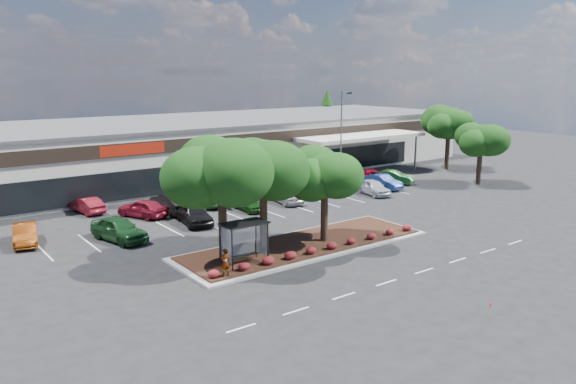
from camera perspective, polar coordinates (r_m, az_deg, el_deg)
ground at (r=36.68m, az=8.02°, el=-6.47°), size 160.00×160.00×0.00m
retail_store at (r=64.07m, az=-13.62°, el=4.19°), size 80.40×25.20×6.25m
landscape_island at (r=38.23m, az=1.66°, el=-5.38°), size 18.00×6.00×0.26m
lane_markings at (r=44.28m, az=-1.59°, el=-3.09°), size 33.12×20.06×0.01m
shrub_row at (r=36.56m, az=3.70°, el=-5.59°), size 17.00×0.80×0.50m
bus_shelter at (r=33.75m, az=-4.59°, el=-3.94°), size 2.75×1.55×2.59m
island_tree_west at (r=34.32m, az=-6.72°, el=-0.44°), size 7.20×7.20×7.89m
island_tree_mid at (r=36.77m, az=-2.53°, el=0.02°), size 6.60×6.60×7.32m
island_tree_east at (r=38.05m, az=3.74°, el=-0.21°), size 5.80×5.80×6.50m
tree_east_near at (r=61.86m, az=18.93°, el=3.70°), size 5.60×5.60×6.51m
tree_east_far at (r=70.48m, az=15.95°, el=5.30°), size 6.40×6.40×7.62m
conifer_north_east at (r=90.51m, az=3.97°, el=7.59°), size 3.96×3.96×9.00m
person_waiting at (r=32.12m, az=-6.41°, el=-7.12°), size 0.60×0.39×1.64m
light_pole at (r=55.14m, az=5.44°, el=4.50°), size 1.42×0.74×9.82m
survey_stake at (r=28.82m, az=19.79°, el=-11.12°), size 0.07×0.14×0.93m
car_0 at (r=42.63m, az=-25.14°, el=-3.90°), size 2.33×4.48×1.40m
car_1 at (r=41.09m, az=-16.79°, el=-3.62°), size 3.09×5.27×1.68m
car_2 at (r=44.28m, az=-9.54°, el=-2.15°), size 2.75×5.15×1.67m
car_3 at (r=48.01m, az=-4.04°, el=-1.08°), size 1.89×4.08×1.36m
car_5 at (r=50.72m, az=-0.23°, el=-0.19°), size 2.72×4.97×1.60m
car_6 at (r=54.57m, az=8.66°, el=0.48°), size 2.57×4.56×1.46m
car_7 at (r=57.60m, az=9.60°, el=1.05°), size 1.58×4.40×1.44m
car_8 at (r=60.37m, az=10.66°, el=1.49°), size 3.13×4.48×1.40m
car_9 at (r=49.94m, az=-19.75°, el=-1.27°), size 1.99×4.23×1.34m
car_10 at (r=47.18m, az=-14.56°, el=-1.59°), size 3.44×4.74×1.50m
car_11 at (r=48.10m, az=-11.75°, el=-1.07°), size 1.90×5.21×1.71m
car_12 at (r=50.10m, az=-7.87°, el=-0.50°), size 2.79×4.94×1.54m
car_13 at (r=55.26m, az=-4.82°, el=0.65°), size 3.68×5.25×1.33m
car_14 at (r=53.29m, az=-1.05°, el=0.33°), size 3.91×5.43×1.46m
car_16 at (r=64.34m, az=5.91°, el=2.28°), size 3.20×5.06×1.37m
car_17 at (r=60.87m, az=8.20°, el=1.66°), size 3.61×5.42×1.38m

